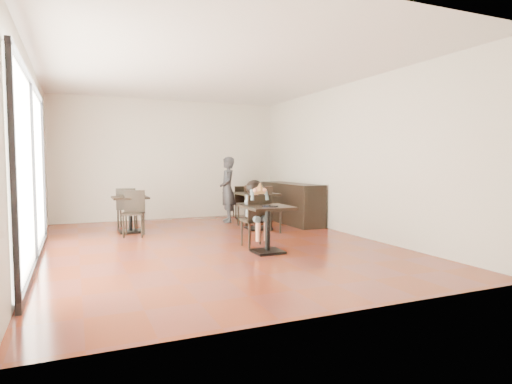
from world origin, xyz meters
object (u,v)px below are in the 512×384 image
chair_back_a (240,202)px  adult_patron (227,190)px  child_table (268,229)px  cafe_table_left (130,214)px  child (255,214)px  chair_left_b (134,214)px  cafe_table_mid (258,211)px  chair_mid_a (249,205)px  child_chair (255,221)px  chair_mid_b (268,210)px  cafe_table_back (247,206)px  chair_back_b (255,205)px  chair_left_a (127,208)px

chair_back_a → adult_patron: bearing=58.9°
child_table → cafe_table_left: bearing=121.2°
child → chair_left_b: 2.74m
child_table → cafe_table_mid: size_ratio=0.96×
cafe_table_mid → chair_mid_a: chair_mid_a is taller
adult_patron → cafe_table_mid: adult_patron is taller
child_table → cafe_table_left: size_ratio=1.01×
child_chair → chair_left_b: size_ratio=1.01×
child_table → chair_mid_b: bearing=65.0°
cafe_table_back → chair_mid_b: (-0.40, -2.24, 0.13)m
child_table → chair_left_b: (-1.87, 2.55, 0.07)m
cafe_table_back → chair_back_b: 0.55m
child_chair → cafe_table_mid: 2.05m
chair_left_a → child_chair: bearing=135.8°
cafe_table_back → chair_back_b: chair_back_b is taller
chair_mid_a → chair_left_b: chair_mid_a is taller
chair_left_a → chair_left_b: 1.10m
child_table → adult_patron: (0.62, 3.80, 0.44)m
chair_left_a → chair_left_b: bearing=104.6°
chair_left_a → chair_back_b: (3.14, -0.10, -0.03)m
child_chair → cafe_table_left: (-1.87, 2.55, -0.09)m
child_table → adult_patron: 3.87m
adult_patron → cafe_table_back: (0.65, 0.30, -0.47)m
cafe_table_left → chair_back_b: size_ratio=0.90×
child_chair → chair_left_a: child_chair is taller
cafe_table_mid → chair_mid_a: (0.00, 0.55, 0.08)m
chair_back_b → chair_mid_b: bearing=-94.0°
child_table → child: 0.59m
chair_back_b → child_chair: bearing=-103.7°
child → chair_left_a: bearing=121.2°
chair_left_a → chair_back_b: 3.14m
child → chair_mid_a: (0.87, 2.41, -0.10)m
cafe_table_back → chair_mid_a: chair_mid_a is taller
chair_mid_b → chair_left_b: size_ratio=1.05×
chair_mid_a → chair_left_a: (-2.74, 0.69, -0.03)m
child_chair → child: size_ratio=0.79×
adult_patron → chair_left_a: bearing=-77.3°
child_table → child: size_ratio=0.66×
cafe_table_mid → chair_back_b: size_ratio=0.95×
cafe_table_mid → cafe_table_left: (-2.74, 0.69, -0.02)m
adult_patron → cafe_table_left: size_ratio=2.12×
chair_mid_b → chair_left_b: (-2.74, 0.69, -0.03)m
chair_mid_a → chair_left_a: size_ratio=1.05×
chair_mid_a → chair_back_a: bearing=-110.9°
adult_patron → chair_back_b: bearing=78.2°
child → chair_mid_b: (0.87, 1.31, -0.10)m
cafe_table_mid → chair_left_b: size_ratio=0.88×
cafe_table_left → chair_mid_a: (2.74, -0.14, 0.10)m
adult_patron → chair_back_a: 1.08m
adult_patron → chair_left_b: adult_patron is taller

